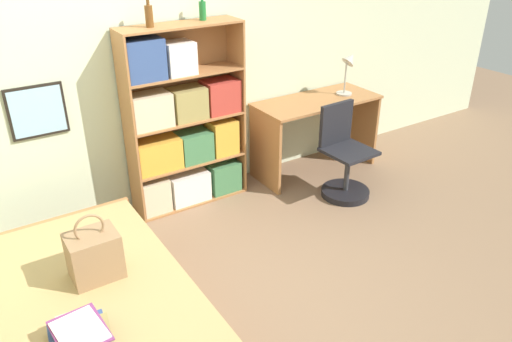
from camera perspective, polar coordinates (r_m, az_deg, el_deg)
name	(u,v)px	position (r m, az deg, el deg)	size (l,w,h in m)	color
ground_plane	(193,297)	(3.68, -7.17, -14.10)	(14.00, 14.00, 0.00)	#84664C
wall_back	(104,71)	(4.29, -16.99, 10.92)	(10.00, 0.09, 2.60)	beige
bed	(92,310)	(3.41, -18.19, -14.85)	(1.14, 1.81, 0.42)	#A36B3D
handbag	(94,255)	(3.24, -18.01, -9.11)	(0.30, 0.24, 0.44)	#93704C
book_stack_on_bed	(81,338)	(2.85, -19.35, -17.52)	(0.34, 0.37, 0.13)	#B2382D
bookcase	(184,129)	(4.47, -8.29, 4.74)	(1.06, 0.30, 1.64)	#A36B3D
bottle_green	(149,15)	(4.12, -12.13, 17.01)	(0.06, 0.06, 0.24)	brown
bottle_brown	(202,10)	(4.34, -6.14, 17.83)	(0.06, 0.06, 0.22)	#1E6B2D
desk	(316,121)	(5.15, 6.86, 5.66)	(1.29, 0.56, 0.78)	#A36B3D
desk_lamp	(349,65)	(5.21, 10.59, 11.77)	(0.21, 0.16, 0.45)	#ADA89E
desk_chair	(344,167)	(4.81, 10.01, 0.47)	(0.46, 0.46, 0.88)	black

